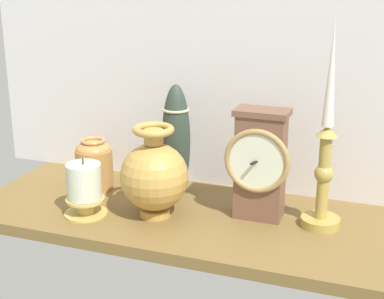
% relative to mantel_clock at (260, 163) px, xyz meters
% --- Properties ---
extents(ground_plane, '(1.00, 0.36, 0.02)m').
position_rel_mantel_clock_xyz_m(ground_plane, '(-0.10, -0.03, -0.13)').
color(ground_plane, brown).
extents(back_wall, '(1.20, 0.02, 0.65)m').
position_rel_mantel_clock_xyz_m(back_wall, '(-0.10, 0.16, 0.21)').
color(back_wall, silver).
rests_on(back_wall, ground_plane).
extents(mantel_clock, '(0.13, 0.09, 0.23)m').
position_rel_mantel_clock_xyz_m(mantel_clock, '(0.00, 0.00, 0.00)').
color(mantel_clock, brown).
rests_on(mantel_clock, ground_plane).
extents(candlestick_tall_left, '(0.08, 0.08, 0.41)m').
position_rel_mantel_clock_xyz_m(candlestick_tall_left, '(0.13, 0.00, 0.02)').
color(candlestick_tall_left, '#AF9644').
rests_on(candlestick_tall_left, ground_plane).
extents(brass_vase_bulbous, '(0.14, 0.14, 0.19)m').
position_rel_mantel_clock_xyz_m(brass_vase_bulbous, '(-0.20, -0.06, -0.03)').
color(brass_vase_bulbous, '#C19345').
rests_on(brass_vase_bulbous, ground_plane).
extents(brass_vase_jar, '(0.09, 0.09, 0.12)m').
position_rel_mantel_clock_xyz_m(brass_vase_jar, '(-0.39, 0.03, -0.06)').
color(brass_vase_jar, '#BB8345').
rests_on(brass_vase_jar, ground_plane).
extents(pillar_candle_front, '(0.09, 0.09, 0.12)m').
position_rel_mantel_clock_xyz_m(pillar_candle_front, '(-0.34, -0.11, -0.06)').
color(pillar_candle_front, tan).
rests_on(pillar_candle_front, ground_plane).
extents(tall_ceramic_vase, '(0.06, 0.06, 0.25)m').
position_rel_mantel_clock_xyz_m(tall_ceramic_vase, '(-0.20, 0.06, 0.01)').
color(tall_ceramic_vase, '#2D3C32').
rests_on(tall_ceramic_vase, ground_plane).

